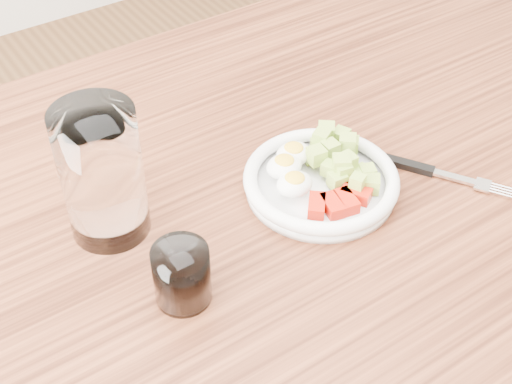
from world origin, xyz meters
TOP-DOWN VIEW (x-y plane):
  - dining_table at (0.00, 0.00)m, footprint 1.50×0.90m
  - bowl at (0.08, -0.00)m, footprint 0.19×0.19m
  - fork at (0.20, -0.04)m, footprint 0.12×0.18m
  - water_glass at (-0.17, 0.08)m, footprint 0.09×0.09m
  - coffee_glass at (-0.15, -0.06)m, footprint 0.06×0.06m

SIDE VIEW (x-z plane):
  - dining_table at x=0.00m, z-range 0.28..1.05m
  - fork at x=0.20m, z-range 0.77..0.78m
  - bowl at x=0.08m, z-range 0.76..0.81m
  - coffee_glass at x=-0.15m, z-range 0.77..0.84m
  - water_glass at x=-0.17m, z-range 0.77..0.94m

